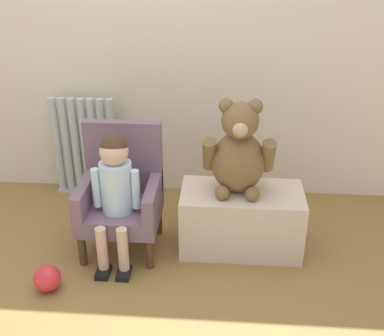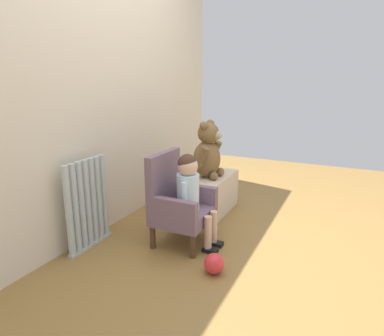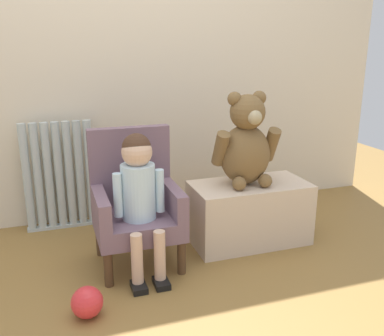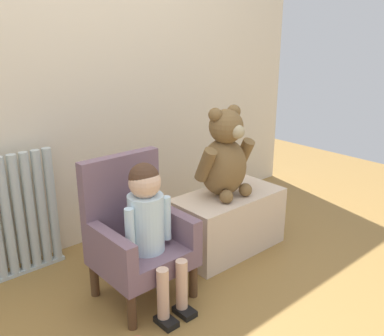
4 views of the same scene
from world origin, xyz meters
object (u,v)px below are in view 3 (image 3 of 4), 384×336
Objects in this scene: low_bench at (249,213)px; large_teddy_bear at (246,144)px; child_figure at (139,185)px; toy_ball at (87,302)px; radiator at (59,177)px; child_armchair at (135,203)px.

large_teddy_bear is at bearing 159.83° from low_bench.
toy_ball is (-0.30, -0.32, -0.39)m from child_figure.
radiator is 0.95× the size of child_figure.
toy_ball is (-0.97, -0.44, -0.11)m from low_bench.
toy_ball is at bearing -133.64° from child_figure.
radiator is at bearing 151.66° from low_bench.
child_figure reaches higher than radiator.
child_figure is at bearing 46.36° from toy_ball.
radiator is 0.78m from child_figure.
large_teddy_bear reaches higher than low_bench.
child_figure reaches higher than low_bench.
child_armchair is 0.99× the size of child_figure.
child_armchair is at bearing -177.95° from large_teddy_bear.
child_armchair is at bearing 90.00° from child_figure.
large_teddy_bear reaches higher than radiator.
child_figure is at bearing -169.33° from low_bench.
child_armchair reaches higher than radiator.
child_armchair reaches higher than toy_ball.
low_bench is 0.41m from large_teddy_bear.
child_figure is at bearing -62.04° from radiator.
toy_ball is (-0.94, -0.46, -0.52)m from large_teddy_bear.
large_teddy_bear is 3.81× the size of toy_ball.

